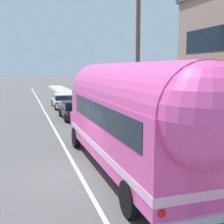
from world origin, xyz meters
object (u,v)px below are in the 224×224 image
Objects in this scene: car_lead at (74,109)px; car_second at (63,100)px; painted_bus at (133,114)px; utility_pole at (138,59)px.

car_second is (0.07, 6.84, 0.02)m from car_lead.
car_lead is (0.11, 13.11, -1.58)m from painted_bus.
utility_pole is 1.99× the size of car_lead.
car_second is (-2.26, 14.29, -3.68)m from utility_pole.
car_lead is (-2.32, 7.45, -3.70)m from utility_pole.
painted_bus is 2.81× the size of car_lead.
utility_pole reaches higher than car_second.
car_lead is 0.90× the size of car_second.
car_second is at bearing 98.98° from utility_pole.
utility_pole is 6.52m from painted_bus.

